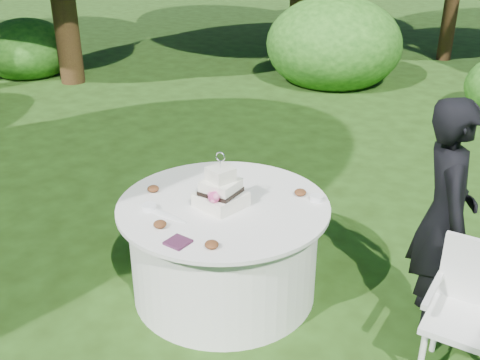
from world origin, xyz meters
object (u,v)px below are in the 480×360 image
napkins (178,242)px  guest (444,217)px  cake (221,192)px  table (224,248)px  chair (470,305)px

napkins → guest: bearing=43.1°
napkins → cake: cake is taller
guest → cake: (-1.40, -0.65, 0.05)m
guest → table: bearing=85.6°
cake → guest: bearing=25.0°
table → cake: size_ratio=3.68×
guest → chair: bearing=-168.6°
napkins → chair: chair is taller
napkins → cake: 0.59m
cake → chair: 1.79m
guest → cake: 1.54m
table → cake: bearing=-78.5°
napkins → cake: bearing=99.2°
guest → table: 1.60m
table → chair: chair is taller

